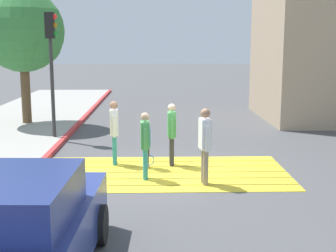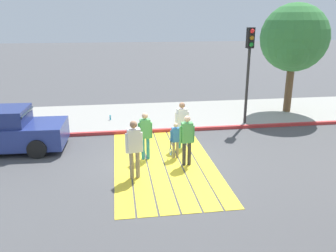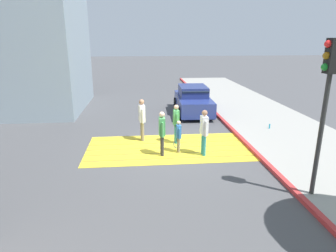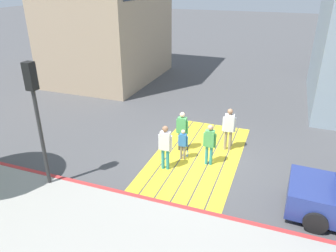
# 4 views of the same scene
# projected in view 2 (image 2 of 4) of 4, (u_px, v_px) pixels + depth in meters

# --- Properties ---
(ground_plane) EXTENTS (120.00, 120.00, 0.00)m
(ground_plane) POSITION_uv_depth(u_px,v_px,m) (164.00, 163.00, 11.47)
(ground_plane) COLOR #4C4C4F
(crosswalk_stripes) EXTENTS (6.40, 3.25, 0.01)m
(crosswalk_stripes) POSITION_uv_depth(u_px,v_px,m) (164.00, 163.00, 11.47)
(crosswalk_stripes) COLOR yellow
(crosswalk_stripes) RESTS_ON ground
(sidewalk_west) EXTENTS (4.80, 40.00, 0.12)m
(sidewalk_west) POSITION_uv_depth(u_px,v_px,m) (148.00, 116.00, 16.73)
(sidewalk_west) COLOR #9E9B93
(sidewalk_west) RESTS_ON ground
(curb_painted) EXTENTS (0.16, 40.00, 0.13)m
(curb_painted) POSITION_uv_depth(u_px,v_px,m) (153.00, 131.00, 14.52)
(curb_painted) COLOR #BC3333
(curb_painted) RESTS_ON ground
(car_parked_near_curb) EXTENTS (2.09, 4.36, 1.57)m
(car_parked_near_curb) POSITION_uv_depth(u_px,v_px,m) (3.00, 131.00, 12.35)
(car_parked_near_curb) COLOR navy
(car_parked_near_curb) RESTS_ON ground
(traffic_light_corner) EXTENTS (0.39, 0.28, 4.24)m
(traffic_light_corner) POSITION_uv_depth(u_px,v_px,m) (249.00, 57.00, 14.52)
(traffic_light_corner) COLOR #2D2D2D
(traffic_light_corner) RESTS_ON ground
(street_tree) EXTENTS (3.20, 3.20, 5.32)m
(street_tree) POSITION_uv_depth(u_px,v_px,m) (294.00, 40.00, 16.24)
(street_tree) COLOR brown
(street_tree) RESTS_ON ground
(water_bottle) EXTENTS (0.07, 0.07, 0.22)m
(water_bottle) POSITION_uv_depth(u_px,v_px,m) (110.00, 117.00, 15.86)
(water_bottle) COLOR #33A5BF
(water_bottle) RESTS_ON sidewalk_west
(pedestrian_adult_lead) EXTENTS (0.28, 0.52, 1.80)m
(pedestrian_adult_lead) POSITION_uv_depth(u_px,v_px,m) (134.00, 145.00, 10.08)
(pedestrian_adult_lead) COLOR gray
(pedestrian_adult_lead) RESTS_ON ground
(pedestrian_adult_trailing) EXTENTS (0.23, 0.48, 1.64)m
(pedestrian_adult_trailing) POSITION_uv_depth(u_px,v_px,m) (145.00, 133.00, 11.48)
(pedestrian_adult_trailing) COLOR teal
(pedestrian_adult_trailing) RESTS_ON ground
(pedestrian_adult_side) EXTENTS (0.22, 0.49, 1.68)m
(pedestrian_adult_side) POSITION_uv_depth(u_px,v_px,m) (187.00, 137.00, 11.02)
(pedestrian_adult_side) COLOR #333338
(pedestrian_adult_side) RESTS_ON ground
(pedestrian_teen_behind) EXTENTS (0.25, 0.51, 1.74)m
(pedestrian_teen_behind) POSITION_uv_depth(u_px,v_px,m) (182.00, 122.00, 12.48)
(pedestrian_teen_behind) COLOR teal
(pedestrian_teen_behind) RESTS_ON ground
(pedestrian_child_with_racket) EXTENTS (0.28, 0.39, 1.26)m
(pedestrian_child_with_racket) POSITION_uv_depth(u_px,v_px,m) (175.00, 139.00, 11.67)
(pedestrian_child_with_racket) COLOR gray
(pedestrian_child_with_racket) RESTS_ON ground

